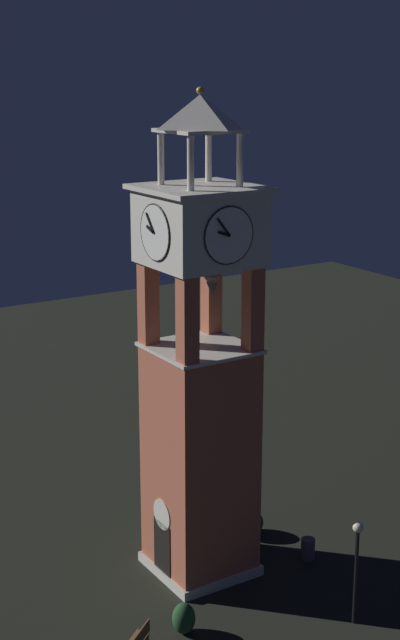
{
  "coord_description": "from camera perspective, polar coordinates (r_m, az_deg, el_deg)",
  "views": [
    {
      "loc": [
        24.97,
        -15.73,
        17.39
      ],
      "look_at": [
        0.0,
        0.0,
        9.32
      ],
      "focal_mm": 51.16,
      "sensor_mm": 36.0,
      "label": 1
    }
  ],
  "objects": [
    {
      "name": "lamp_post",
      "position": [
        30.44,
        9.78,
        -14.17
      ],
      "size": [
        0.36,
        0.36,
        3.62
      ],
      "color": "black",
      "rests_on": "ground"
    },
    {
      "name": "ground",
      "position": [
        34.25,
        -0.0,
        -15.22
      ],
      "size": [
        80.0,
        80.0,
        0.0
      ],
      "primitive_type": "plane",
      "color": "black"
    },
    {
      "name": "shrub_near_entry",
      "position": [
        36.22,
        3.05,
        -12.51
      ],
      "size": [
        1.16,
        1.16,
        1.02
      ],
      "primitive_type": "ellipsoid",
      "color": "#234C28",
      "rests_on": "ground"
    },
    {
      "name": "shrub_left_of_tower",
      "position": [
        30.61,
        -1.02,
        -18.16
      ],
      "size": [
        0.75,
        0.75,
        1.04
      ],
      "primitive_type": "ellipsoid",
      "color": "#234C28",
      "rests_on": "ground"
    },
    {
      "name": "clock_tower",
      "position": [
        31.32,
        -0.0,
        -4.28
      ],
      "size": [
        3.7,
        3.7,
        16.93
      ],
      "color": "#AD5B42",
      "rests_on": "ground"
    },
    {
      "name": "trash_bin",
      "position": [
        34.82,
        6.76,
        -14.03
      ],
      "size": [
        0.52,
        0.52,
        0.8
      ],
      "primitive_type": "cylinder",
      "color": "#4C4C51",
      "rests_on": "ground"
    }
  ]
}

